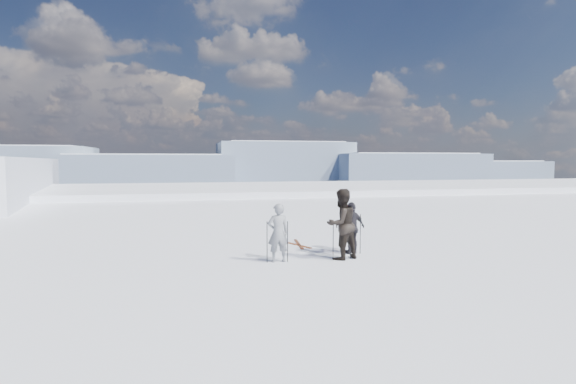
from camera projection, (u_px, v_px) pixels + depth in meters
name	position (u px, v px, depth m)	size (l,w,h in m)	color
lake_basin	(241.00, 263.00, 40.81)	(820.00, 820.00, 71.62)	white
far_mountain_range	(219.00, 170.00, 460.47)	(770.00, 110.00, 53.00)	slate
skier_grey	(278.00, 233.00, 12.36)	(0.59, 0.39, 1.62)	gray
skier_dark	(341.00, 224.00, 12.70)	(0.97, 0.76, 2.00)	black
skier_pack	(352.00, 228.00, 13.48)	(0.91, 0.38, 1.56)	black
backpack	(347.00, 193.00, 13.62)	(0.33, 0.19, 0.50)	red
ski_poles	(326.00, 237.00, 12.81)	(2.96, 0.70, 1.36)	black
skis_loose	(297.00, 244.00, 14.97)	(0.77, 1.70, 0.03)	black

